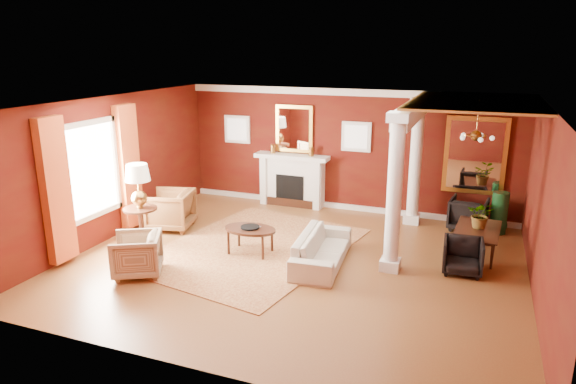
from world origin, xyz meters
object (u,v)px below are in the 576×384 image
at_px(side_table, 139,190).
at_px(coffee_table, 250,230).
at_px(sofa, 322,244).
at_px(dining_table, 479,234).
at_px(armchair_stripe, 137,253).
at_px(armchair_leopard, 170,208).

bearing_deg(side_table, coffee_table, 9.14).
xyz_separation_m(sofa, dining_table, (2.65, 1.51, 0.01)).
distance_m(sofa, armchair_stripe, 3.27).
relative_size(coffee_table, side_table, 0.61).
distance_m(armchair_leopard, side_table, 1.20).
distance_m(coffee_table, side_table, 2.34).
distance_m(sofa, side_table, 3.74).
bearing_deg(armchair_stripe, coffee_table, 109.05).
xyz_separation_m(side_table, dining_table, (6.29, 1.89, -0.73)).
xyz_separation_m(armchair_leopard, coffee_table, (2.22, -0.65, -0.00)).
height_order(armchair_leopard, armchair_stripe, armchair_leopard).
relative_size(armchair_stripe, dining_table, 0.57).
xyz_separation_m(armchair_stripe, coffee_table, (1.43, 1.57, 0.06)).
bearing_deg(armchair_leopard, dining_table, 84.22).
bearing_deg(dining_table, armchair_leopard, 101.93).
bearing_deg(dining_table, sofa, 123.67).
bearing_deg(side_table, dining_table, 16.68).
bearing_deg(dining_table, coffee_table, 114.55).
xyz_separation_m(armchair_stripe, dining_table, (5.50, 3.10, -0.01)).
bearing_deg(sofa, coffee_table, 85.89).
relative_size(sofa, side_table, 1.19).
distance_m(armchair_leopard, armchair_stripe, 2.36).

